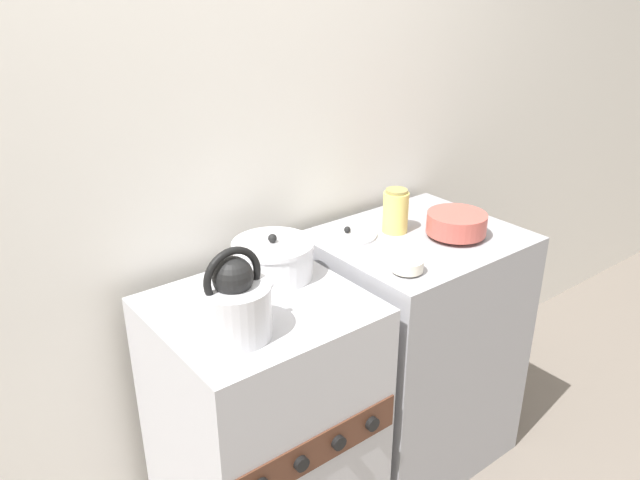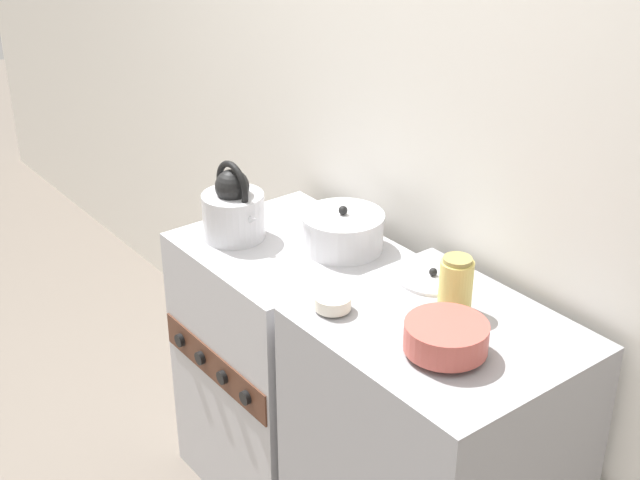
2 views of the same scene
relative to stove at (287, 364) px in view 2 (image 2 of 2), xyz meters
The scene contains 9 objects.
wall_back 0.88m from the stove, 90.00° to the left, with size 7.00×0.06×2.50m.
stove is the anchor object (origin of this frame).
counter 0.68m from the stove, ahead, with size 0.68×0.58×0.93m.
kettle 0.57m from the stove, 143.31° to the right, with size 0.24×0.19×0.25m.
cooking_pot 0.54m from the stove, 42.33° to the left, with size 0.26×0.26×0.14m.
enamel_bowl 0.94m from the stove, ahead, with size 0.21×0.21×0.09m.
small_ceramic_bowl 0.69m from the stove, 19.70° to the right, with size 0.10×0.10×0.04m.
storage_jar 0.85m from the stove, ahead, with size 0.09×0.09×0.16m.
loose_pot_lid 0.70m from the stove, 19.72° to the left, with size 0.21×0.21×0.03m.
Camera 2 is at (2.02, -1.14, 2.16)m, focal length 50.00 mm.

